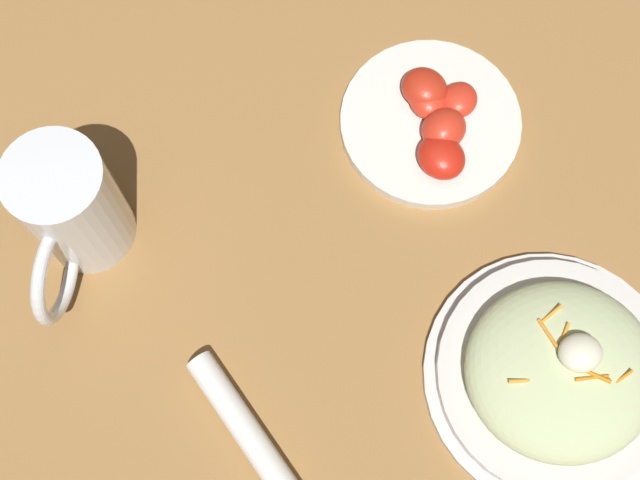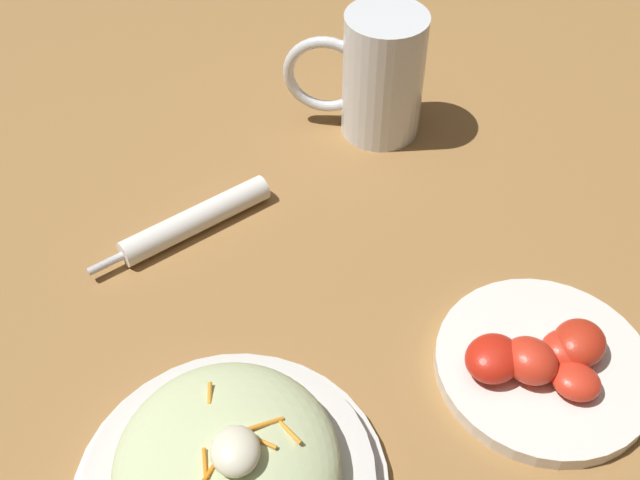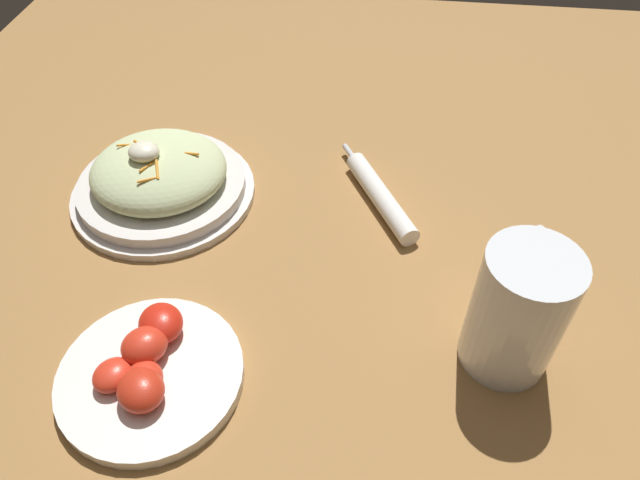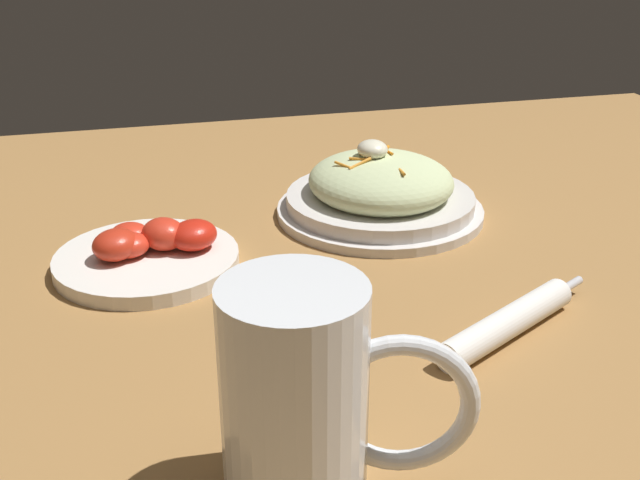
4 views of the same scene
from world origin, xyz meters
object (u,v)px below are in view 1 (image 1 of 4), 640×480
(salad_plate, at_px, (558,373))
(napkin_roll, at_px, (248,433))
(beer_mug, at_px, (74,213))
(tomato_plate, at_px, (433,121))

(salad_plate, xyz_separation_m, napkin_roll, (-0.28, -0.02, -0.02))
(salad_plate, bearing_deg, beer_mug, 155.52)
(salad_plate, relative_size, napkin_roll, 1.31)
(salad_plate, distance_m, napkin_roll, 0.28)
(beer_mug, relative_size, tomato_plate, 0.84)
(napkin_roll, bearing_deg, beer_mug, 123.11)
(salad_plate, bearing_deg, napkin_roll, -176.10)
(beer_mug, xyz_separation_m, tomato_plate, (0.35, 0.08, -0.05))
(beer_mug, bearing_deg, salad_plate, -24.48)
(beer_mug, relative_size, napkin_roll, 0.85)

